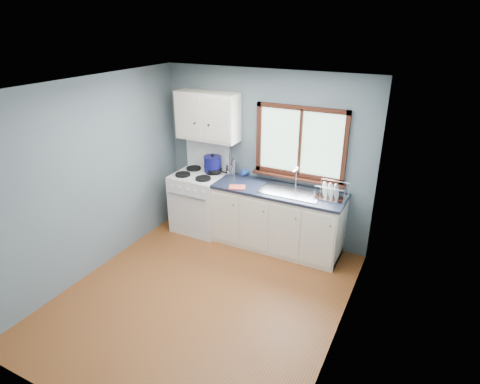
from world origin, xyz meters
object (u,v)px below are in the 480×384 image
at_px(utensil_crock, 230,169).
at_px(base_cabinets, 277,222).
at_px(sink, 291,196).
at_px(gas_range, 200,200).
at_px(thermos, 234,168).
at_px(stockpot, 213,164).
at_px(skillet, 214,170).
at_px(dish_rack, 331,194).

bearing_deg(utensil_crock, base_cabinets, -13.67).
relative_size(base_cabinets, utensil_crock, 4.56).
distance_m(sink, utensil_crock, 1.09).
bearing_deg(gas_range, thermos, 20.05).
xyz_separation_m(sink, stockpot, (-1.32, 0.13, 0.22)).
bearing_deg(skillet, gas_range, -139.60).
xyz_separation_m(base_cabinets, thermos, (-0.80, 0.17, 0.65)).
relative_size(sink, thermos, 3.08).
bearing_deg(stockpot, skillet, -19.56).
distance_m(gas_range, base_cabinets, 1.31).
height_order(base_cabinets, thermos, thermos).
bearing_deg(thermos, skillet, -170.97).
relative_size(skillet, dish_rack, 0.97).
height_order(base_cabinets, sink, sink).
bearing_deg(sink, stockpot, 174.52).
xyz_separation_m(stockpot, utensil_crock, (0.26, 0.09, -0.08)).
xyz_separation_m(base_cabinets, utensil_crock, (-0.88, 0.21, 0.59)).
distance_m(stockpot, dish_rack, 1.87).
bearing_deg(gas_range, skillet, 35.06).
bearing_deg(thermos, sink, -9.74).
distance_m(utensil_crock, dish_rack, 1.61).
bearing_deg(sink, thermos, 170.26).
relative_size(sink, skillet, 2.15).
bearing_deg(base_cabinets, gas_range, -179.18).
xyz_separation_m(skillet, thermos, (0.32, 0.05, 0.07)).
bearing_deg(skillet, base_cabinets, -0.67).
height_order(gas_range, skillet, gas_range).
height_order(sink, dish_rack, sink).
xyz_separation_m(base_cabinets, stockpot, (-1.14, 0.13, 0.67)).
bearing_deg(sink, skillet, 174.81).
xyz_separation_m(gas_range, base_cabinets, (1.31, 0.02, -0.08)).
relative_size(base_cabinets, dish_rack, 4.60).
bearing_deg(sink, dish_rack, 5.28).
bearing_deg(utensil_crock, dish_rack, -5.83).
height_order(stockpot, thermos, stockpot).
distance_m(base_cabinets, dish_rack, 0.92).
relative_size(gas_range, dish_rack, 3.38).
bearing_deg(utensil_crock, sink, -11.43).
relative_size(base_cabinets, stockpot, 5.39).
bearing_deg(stockpot, utensil_crock, 18.80).
height_order(skillet, stockpot, stockpot).
height_order(skillet, thermos, thermos).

